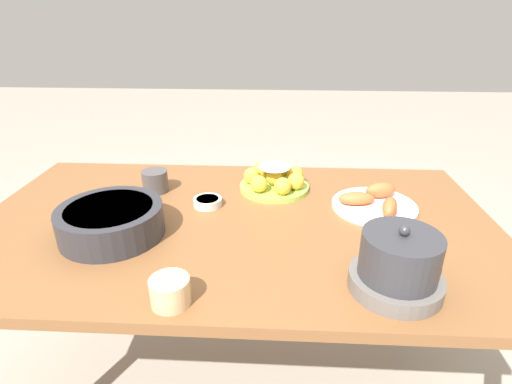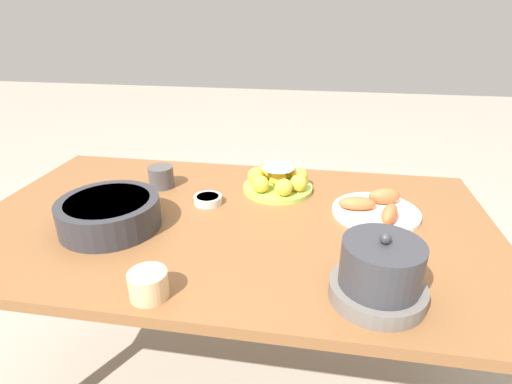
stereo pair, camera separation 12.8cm
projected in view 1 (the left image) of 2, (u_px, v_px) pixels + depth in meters
name	position (u px, v px, depth m)	size (l,w,h in m)	color
dining_table	(235.00, 244.00, 1.23)	(1.55, 0.89, 0.73)	brown
cake_plate	(275.00, 180.00, 1.39)	(0.24, 0.24, 0.09)	#99CC4C
serving_bowl	(111.00, 220.00, 1.10)	(0.29, 0.29, 0.09)	#2D2D33
sauce_bowl	(208.00, 202.00, 1.28)	(0.09, 0.09, 0.03)	beige
seafood_platter	(374.00, 203.00, 1.26)	(0.26, 0.26, 0.07)	silver
cup_near	(155.00, 181.00, 1.37)	(0.09, 0.09, 0.07)	#4C4747
cup_far	(170.00, 291.00, 0.85)	(0.09, 0.09, 0.06)	#DBB27F
warming_pot	(398.00, 265.00, 0.88)	(0.21, 0.21, 0.16)	#66605B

